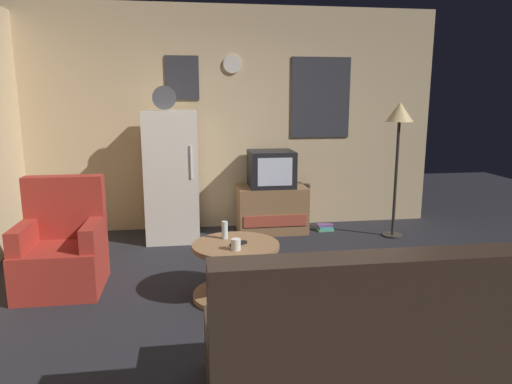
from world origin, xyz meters
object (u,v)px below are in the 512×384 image
(mug_ceramic_white, at_px, (236,244))
(wine_glass, at_px, (225,230))
(remote_control, at_px, (239,244))
(fridge, at_px, (172,176))
(tv_stand, at_px, (272,209))
(crt_tv, at_px, (271,169))
(couch, at_px, (365,348))
(coffee_table, at_px, (236,270))
(standing_lamp, at_px, (399,123))
(armchair, at_px, (63,250))
(book_stack, at_px, (325,227))

(mug_ceramic_white, bearing_deg, wine_glass, 101.31)
(remote_control, bearing_deg, fridge, 73.53)
(fridge, bearing_deg, tv_stand, 6.21)
(crt_tv, bearing_deg, couch, -91.43)
(fridge, height_order, coffee_table, fridge)
(mug_ceramic_white, bearing_deg, coffee_table, 84.81)
(standing_lamp, relative_size, couch, 0.94)
(wine_glass, relative_size, mug_ceramic_white, 1.67)
(mug_ceramic_white, relative_size, remote_control, 0.60)
(couch, bearing_deg, crt_tv, 88.57)
(crt_tv, relative_size, remote_control, 3.60)
(wine_glass, relative_size, remote_control, 1.00)
(coffee_table, bearing_deg, armchair, 163.68)
(mug_ceramic_white, relative_size, armchair, 0.09)
(crt_tv, xyz_separation_m, armchair, (-2.11, -1.46, -0.45))
(mug_ceramic_white, bearing_deg, tv_stand, 72.27)
(crt_tv, bearing_deg, remote_control, -107.70)
(armchair, bearing_deg, standing_lamp, 16.42)
(book_stack, bearing_deg, remote_control, -124.73)
(fridge, height_order, armchair, fridge)
(fridge, xyz_separation_m, wine_glass, (0.48, -1.61, -0.21))
(fridge, xyz_separation_m, book_stack, (1.87, 0.07, -0.72))
(book_stack, bearing_deg, tv_stand, 174.75)
(fridge, height_order, couch, fridge)
(fridge, relative_size, crt_tv, 3.28)
(crt_tv, xyz_separation_m, mug_ceramic_white, (-0.65, -2.05, -0.28))
(remote_control, bearing_deg, couch, -103.80)
(crt_tv, xyz_separation_m, standing_lamp, (1.42, -0.42, 0.57))
(wine_glass, xyz_separation_m, mug_ceramic_white, (0.06, -0.31, -0.03))
(standing_lamp, xyz_separation_m, book_stack, (-0.74, 0.36, -1.32))
(coffee_table, bearing_deg, fridge, 107.61)
(crt_tv, xyz_separation_m, coffee_table, (-0.63, -1.89, -0.56))
(crt_tv, height_order, book_stack, crt_tv)
(coffee_table, xyz_separation_m, armchair, (-1.47, 0.43, 0.10))
(tv_stand, xyz_separation_m, mug_ceramic_white, (-0.66, -2.05, 0.23))
(wine_glass, bearing_deg, coffee_table, -63.24)
(coffee_table, relative_size, armchair, 0.75)
(fridge, height_order, remote_control, fridge)
(coffee_table, height_order, remote_control, remote_control)
(wine_glass, distance_m, book_stack, 2.24)
(tv_stand, relative_size, mug_ceramic_white, 9.33)
(fridge, relative_size, standing_lamp, 1.11)
(wine_glass, distance_m, mug_ceramic_white, 0.32)
(tv_stand, distance_m, book_stack, 0.72)
(tv_stand, relative_size, remote_control, 5.60)
(remote_control, height_order, book_stack, remote_control)
(armchair, bearing_deg, book_stack, 26.65)
(crt_tv, distance_m, mug_ceramic_white, 2.17)
(standing_lamp, relative_size, coffee_table, 2.21)
(couch, bearing_deg, book_stack, 76.94)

